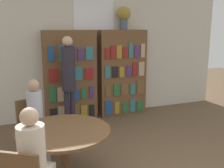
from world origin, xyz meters
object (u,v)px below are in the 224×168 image
at_px(chair_left_side, 32,124).
at_px(reading_table, 64,138).
at_px(seated_reader_right, 34,157).
at_px(librarian_standing, 69,74).
at_px(flower_vase, 124,16).
at_px(bookshelf_left, 70,77).
at_px(seated_reader_left, 37,116).
at_px(bookshelf_right, 122,73).

bearing_deg(chair_left_side, reading_table, 90.00).
relative_size(seated_reader_right, librarian_standing, 0.68).
height_order(reading_table, chair_left_side, chair_left_side).
bearing_deg(reading_table, chair_left_side, 110.93).
bearing_deg(flower_vase, chair_left_side, -147.29).
xyz_separation_m(bookshelf_left, seated_reader_left, (-0.85, -1.55, -0.27)).
height_order(bookshelf_right, seated_reader_left, bookshelf_right).
relative_size(flower_vase, seated_reader_left, 0.40).
distance_m(bookshelf_left, bookshelf_right, 1.21).
xyz_separation_m(bookshelf_right, flower_vase, (0.03, 0.00, 1.28)).
height_order(flower_vase, seated_reader_left, flower_vase).
bearing_deg(librarian_standing, flower_vase, 20.24).
bearing_deg(bookshelf_right, librarian_standing, -159.56).
distance_m(bookshelf_right, seated_reader_left, 2.59).
relative_size(bookshelf_right, flower_vase, 3.85).
bearing_deg(flower_vase, seated_reader_left, -143.27).
bearing_deg(bookshelf_left, seated_reader_right, -108.94).
relative_size(bookshelf_left, seated_reader_right, 1.55).
distance_m(bookshelf_right, librarian_standing, 1.44).
xyz_separation_m(reading_table, seated_reader_right, (-0.42, -0.64, 0.13)).
relative_size(flower_vase, librarian_standing, 0.27).
height_order(reading_table, seated_reader_right, seated_reader_right).
height_order(flower_vase, seated_reader_right, flower_vase).
relative_size(bookshelf_right, reading_table, 1.59).
distance_m(flower_vase, reading_table, 3.35).
xyz_separation_m(bookshelf_left, bookshelf_right, (1.21, 0.00, 0.00)).
xyz_separation_m(chair_left_side, seated_reader_right, (-0.08, -1.53, 0.21)).
bearing_deg(bookshelf_right, seated_reader_left, -142.99).
bearing_deg(reading_table, seated_reader_right, -123.07).
xyz_separation_m(chair_left_side, seated_reader_left, (0.07, -0.17, 0.19)).
height_order(chair_left_side, librarian_standing, librarian_standing).
bearing_deg(seated_reader_right, librarian_standing, 103.32).
xyz_separation_m(bookshelf_right, seated_reader_left, (-2.06, -1.55, -0.27)).
height_order(reading_table, librarian_standing, librarian_standing).
height_order(bookshelf_right, chair_left_side, bookshelf_right).
bearing_deg(bookshelf_right, reading_table, -128.31).
bearing_deg(seated_reader_left, librarian_standing, -145.18).
bearing_deg(bookshelf_left, flower_vase, 0.23).
distance_m(bookshelf_left, chair_left_side, 1.72).
bearing_deg(seated_reader_right, chair_left_side, 120.02).
bearing_deg(seated_reader_right, reading_table, 90.00).
distance_m(bookshelf_right, seated_reader_right, 3.66).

